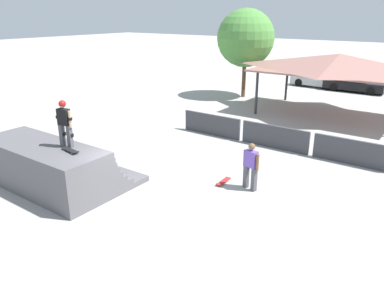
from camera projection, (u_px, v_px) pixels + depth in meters
The scene contains 11 objects.
ground_plane at pixel (140, 200), 12.38m from camera, with size 160.00×160.00×0.00m, color #A3A09B.
quarter_pipe_ramp at pixel (52, 166), 13.26m from camera, with size 5.13×3.50×1.61m.
skater_on_deck at pixel (64, 121), 12.25m from camera, with size 0.69×0.27×1.60m.
skateboard_on_deck at pixel (71, 150), 12.08m from camera, with size 0.84×0.33×0.09m.
bystander_walking at pixel (251, 164), 12.87m from camera, with size 0.69×0.33×1.70m.
skateboard_on_ground at pixel (223, 182), 13.61m from camera, with size 0.23×0.84×0.09m.
barrier_fence at pixel (275, 137), 17.02m from camera, with size 10.02×0.12×1.05m.
pavilion_shelter at pixel (339, 63), 21.58m from camera, with size 9.34×5.52×3.66m.
tree_beside_pavilion at pixel (246, 38), 26.28m from camera, with size 4.03×4.03×6.20m.
parked_car_silver at pixel (317, 80), 31.18m from camera, with size 4.17×2.09×1.27m.
parked_car_black at pixel (354, 84), 29.29m from camera, with size 4.47×1.74×1.27m.
Camera 1 is at (7.85, -7.98, 5.87)m, focal length 35.00 mm.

